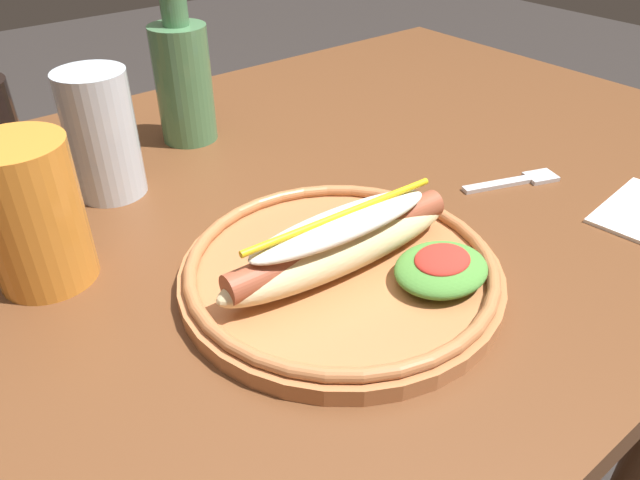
% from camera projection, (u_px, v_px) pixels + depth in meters
% --- Properties ---
extents(dining_table, '(1.32, 0.81, 0.74)m').
position_uv_depth(dining_table, '(278.00, 275.00, 0.72)').
color(dining_table, brown).
rests_on(dining_table, ground_plane).
extents(hot_dog_plate, '(0.29, 0.29, 0.08)m').
position_uv_depth(hot_dog_plate, '(346.00, 264.00, 0.53)').
color(hot_dog_plate, '#B77042').
rests_on(hot_dog_plate, dining_table).
extents(fork, '(0.12, 0.06, 0.00)m').
position_uv_depth(fork, '(518.00, 181.00, 0.70)').
color(fork, silver).
rests_on(fork, dining_table).
extents(water_cup, '(0.08, 0.08, 0.14)m').
position_uv_depth(water_cup, '(102.00, 135.00, 0.64)').
color(water_cup, silver).
rests_on(water_cup, dining_table).
extents(extra_cup, '(0.09, 0.09, 0.13)m').
position_uv_depth(extra_cup, '(32.00, 214.00, 0.51)').
color(extra_cup, orange).
rests_on(extra_cup, dining_table).
extents(glass_bottle, '(0.07, 0.07, 0.24)m').
position_uv_depth(glass_bottle, '(183.00, 74.00, 0.75)').
color(glass_bottle, '#4C7F51').
rests_on(glass_bottle, dining_table).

